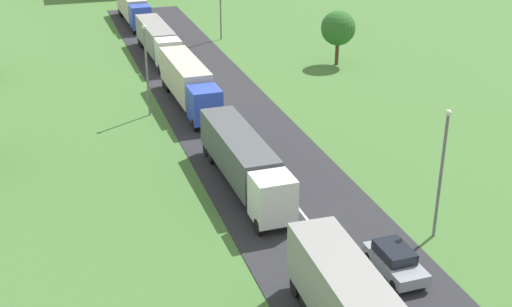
{
  "coord_description": "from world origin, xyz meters",
  "views": [
    {
      "loc": [
        -14.15,
        -3.5,
        20.92
      ],
      "look_at": [
        -1.12,
        37.22,
        1.74
      ],
      "focal_mm": 47.62,
      "sensor_mm": 36.0,
      "label": 1
    }
  ],
  "objects_px": {
    "truck_third": "(189,82)",
    "car_third": "(395,260)",
    "lamppost_third": "(147,66)",
    "lamppost_fourth": "(220,2)",
    "lamppost_second": "(442,168)",
    "truck_second": "(244,160)",
    "tree_oak": "(338,28)",
    "truck_fifth": "(133,7)",
    "truck_fourth": "(158,39)"
  },
  "relations": [
    {
      "from": "lamppost_second",
      "to": "car_third",
      "type": "bearing_deg",
      "value": -145.6
    },
    {
      "from": "truck_second",
      "to": "car_third",
      "type": "bearing_deg",
      "value": -68.95
    },
    {
      "from": "truck_second",
      "to": "truck_fourth",
      "type": "height_order",
      "value": "truck_second"
    },
    {
      "from": "truck_third",
      "to": "lamppost_fourth",
      "type": "relative_size",
      "value": 1.64
    },
    {
      "from": "lamppost_second",
      "to": "truck_fourth",
      "type": "bearing_deg",
      "value": 101.61
    },
    {
      "from": "lamppost_third",
      "to": "lamppost_fourth",
      "type": "relative_size",
      "value": 0.99
    },
    {
      "from": "truck_third",
      "to": "tree_oak",
      "type": "height_order",
      "value": "tree_oak"
    },
    {
      "from": "car_third",
      "to": "lamppost_second",
      "type": "relative_size",
      "value": 0.52
    },
    {
      "from": "truck_fourth",
      "to": "lamppost_fourth",
      "type": "distance_m",
      "value": 10.55
    },
    {
      "from": "truck_fifth",
      "to": "lamppost_second",
      "type": "height_order",
      "value": "lamppost_second"
    },
    {
      "from": "lamppost_second",
      "to": "lamppost_third",
      "type": "distance_m",
      "value": 28.12
    },
    {
      "from": "lamppost_second",
      "to": "lamppost_fourth",
      "type": "xyz_separation_m",
      "value": [
        -0.1,
        48.05,
        0.0
      ]
    },
    {
      "from": "truck_second",
      "to": "car_third",
      "type": "height_order",
      "value": "truck_second"
    },
    {
      "from": "car_third",
      "to": "lamppost_third",
      "type": "height_order",
      "value": "lamppost_third"
    },
    {
      "from": "truck_third",
      "to": "truck_fourth",
      "type": "xyz_separation_m",
      "value": [
        0.14,
        16.08,
        -0.15
      ]
    },
    {
      "from": "lamppost_fourth",
      "to": "lamppost_third",
      "type": "bearing_deg",
      "value": -118.67
    },
    {
      "from": "truck_fifth",
      "to": "lamppost_second",
      "type": "relative_size",
      "value": 1.62
    },
    {
      "from": "truck_third",
      "to": "tree_oak",
      "type": "xyz_separation_m",
      "value": [
        17.73,
        7.71,
        1.7
      ]
    },
    {
      "from": "truck_fifth",
      "to": "lamppost_fourth",
      "type": "relative_size",
      "value": 1.62
    },
    {
      "from": "truck_second",
      "to": "lamppost_third",
      "type": "height_order",
      "value": "lamppost_third"
    },
    {
      "from": "truck_second",
      "to": "lamppost_third",
      "type": "bearing_deg",
      "value": 103.53
    },
    {
      "from": "truck_third",
      "to": "car_third",
      "type": "height_order",
      "value": "truck_third"
    },
    {
      "from": "car_third",
      "to": "lamppost_fourth",
      "type": "relative_size",
      "value": 0.52
    },
    {
      "from": "truck_third",
      "to": "lamppost_second",
      "type": "bearing_deg",
      "value": -71.44
    },
    {
      "from": "tree_oak",
      "to": "lamppost_second",
      "type": "bearing_deg",
      "value": -104.57
    },
    {
      "from": "lamppost_second",
      "to": "truck_third",
      "type": "bearing_deg",
      "value": 108.56
    },
    {
      "from": "truck_third",
      "to": "tree_oak",
      "type": "bearing_deg",
      "value": 23.52
    },
    {
      "from": "lamppost_second",
      "to": "tree_oak",
      "type": "height_order",
      "value": "lamppost_second"
    },
    {
      "from": "truck_second",
      "to": "truck_fourth",
      "type": "bearing_deg",
      "value": 89.72
    },
    {
      "from": "lamppost_third",
      "to": "tree_oak",
      "type": "xyz_separation_m",
      "value": [
        21.51,
        8.99,
        -0.5
      ]
    },
    {
      "from": "truck_fourth",
      "to": "car_third",
      "type": "relative_size",
      "value": 3.24
    },
    {
      "from": "truck_fourth",
      "to": "lamppost_second",
      "type": "relative_size",
      "value": 1.69
    },
    {
      "from": "lamppost_fourth",
      "to": "tree_oak",
      "type": "height_order",
      "value": "lamppost_fourth"
    },
    {
      "from": "truck_fifth",
      "to": "car_third",
      "type": "distance_m",
      "value": 62.63
    },
    {
      "from": "truck_second",
      "to": "lamppost_second",
      "type": "distance_m",
      "value": 13.22
    },
    {
      "from": "truck_third",
      "to": "car_third",
      "type": "distance_m",
      "value": 29.64
    },
    {
      "from": "lamppost_second",
      "to": "lamppost_fourth",
      "type": "distance_m",
      "value": 48.05
    },
    {
      "from": "car_third",
      "to": "lamppost_fourth",
      "type": "distance_m",
      "value": 51.18
    },
    {
      "from": "lamppost_third",
      "to": "truck_fifth",
      "type": "bearing_deg",
      "value": 83.76
    },
    {
      "from": "tree_oak",
      "to": "lamppost_fourth",
      "type": "bearing_deg",
      "value": 122.74
    },
    {
      "from": "truck_third",
      "to": "truck_fourth",
      "type": "distance_m",
      "value": 16.08
    },
    {
      "from": "truck_fourth",
      "to": "lamppost_third",
      "type": "relative_size",
      "value": 1.72
    },
    {
      "from": "truck_second",
      "to": "lamppost_fourth",
      "type": "height_order",
      "value": "lamppost_fourth"
    },
    {
      "from": "lamppost_fourth",
      "to": "truck_third",
      "type": "bearing_deg",
      "value": -112.02
    },
    {
      "from": "truck_second",
      "to": "tree_oak",
      "type": "relative_size",
      "value": 2.34
    },
    {
      "from": "truck_third",
      "to": "lamppost_third",
      "type": "distance_m",
      "value": 4.56
    },
    {
      "from": "truck_fourth",
      "to": "tree_oak",
      "type": "height_order",
      "value": "tree_oak"
    },
    {
      "from": "truck_third",
      "to": "car_third",
      "type": "bearing_deg",
      "value": -80.82
    },
    {
      "from": "truck_fifth",
      "to": "car_third",
      "type": "relative_size",
      "value": 3.1
    },
    {
      "from": "truck_second",
      "to": "lamppost_fourth",
      "type": "distance_m",
      "value": 39.62
    }
  ]
}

